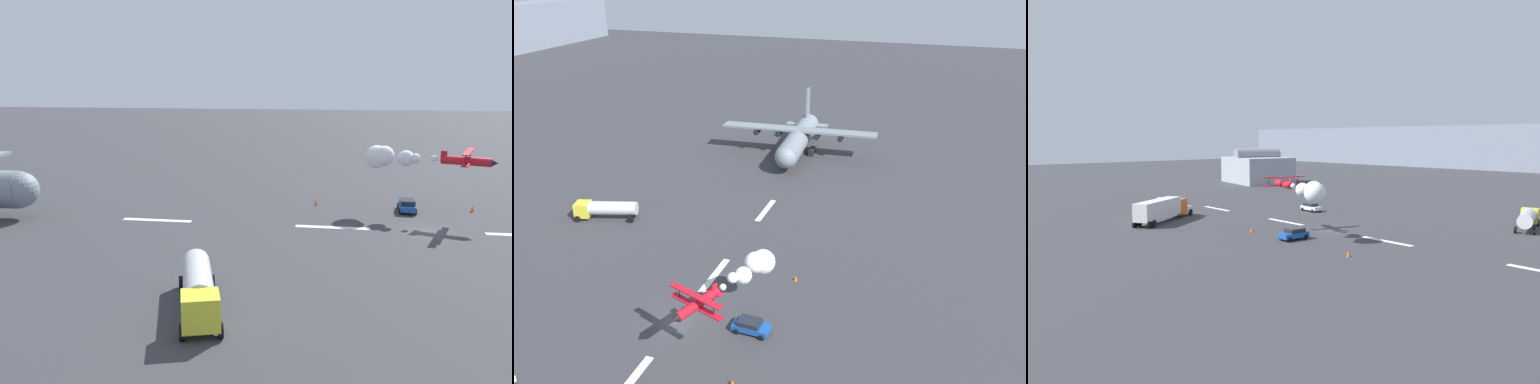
% 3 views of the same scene
% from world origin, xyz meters
% --- Properties ---
extents(ground_plane, '(440.00, 440.00, 0.00)m').
position_xyz_m(ground_plane, '(0.00, 0.00, 0.00)').
color(ground_plane, '#38383D').
rests_on(ground_plane, ground).
extents(runway_stripe_3, '(8.00, 0.90, 0.01)m').
position_xyz_m(runway_stripe_3, '(9.89, 0.00, 0.01)').
color(runway_stripe_3, white).
rests_on(runway_stripe_3, ground).
extents(runway_stripe_4, '(8.00, 0.90, 0.01)m').
position_xyz_m(runway_stripe_4, '(29.66, 0.00, 0.01)').
color(runway_stripe_4, white).
rests_on(runway_stripe_4, ground).
extents(stunt_biplane_red, '(14.11, 7.88, 2.81)m').
position_xyz_m(stunt_biplane_red, '(2.81, -7.53, 6.72)').
color(stunt_biplane_red, red).
extents(fuel_tanker_truck, '(5.26, 9.77, 2.90)m').
position_xyz_m(fuel_tanker_truck, '(18.90, 22.41, 1.75)').
color(fuel_tanker_truck, yellow).
rests_on(fuel_tanker_truck, ground).
extents(followme_car_yellow, '(2.13, 4.14, 1.52)m').
position_xyz_m(followme_car_yellow, '(1.06, -8.33, 0.81)').
color(followme_car_yellow, '#194CA5').
rests_on(followme_car_yellow, ground).
extents(traffic_cone_near, '(0.44, 0.44, 0.75)m').
position_xyz_m(traffic_cone_near, '(-6.76, -9.38, 0.38)').
color(traffic_cone_near, orange).
rests_on(traffic_cone_near, ground).
extents(traffic_cone_far, '(0.44, 0.44, 0.75)m').
position_xyz_m(traffic_cone_far, '(12.05, -10.11, 0.38)').
color(traffic_cone_far, orange).
rests_on(traffic_cone_far, ground).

